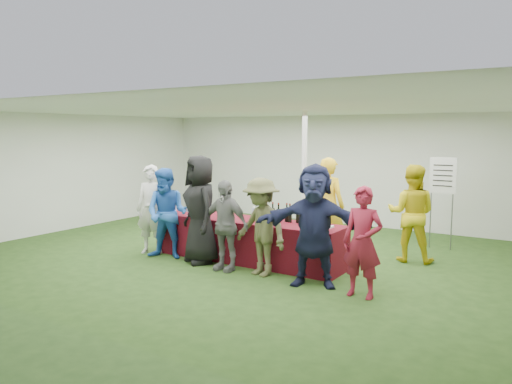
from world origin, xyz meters
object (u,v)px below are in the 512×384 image
Objects in this scene: staff_back at (411,213)px; customer_2 at (200,209)px; customer_4 at (261,227)px; dump_bucket at (322,225)px; customer_5 at (314,225)px; customer_1 at (167,214)px; staff_pourer at (328,206)px; customer_6 at (363,242)px; serving_table at (247,240)px; customer_3 at (225,225)px; customer_0 at (152,209)px; wine_list_sign at (443,182)px.

staff_back is 3.71m from customer_2.
dump_bucket is at bearing 39.83° from customer_4.
customer_1 is at bearing 161.02° from customer_5.
staff_pourer reaches higher than customer_4.
customer_1 is 3.75m from customer_6.
customer_4 reaches higher than serving_table.
customer_6 is (1.44, -2.05, -0.13)m from staff_pourer.
customer_3 is 0.83× the size of customer_5.
customer_5 reaches higher than customer_6.
staff_back is 0.94× the size of customer_5.
staff_back is (2.47, 1.54, 0.49)m from serving_table.
staff_pourer is 1.21× the size of customer_3.
customer_2 is 1.03× the size of customer_5.
dump_bucket is 0.12× the size of customer_2.
customer_0 is 1.19m from customer_2.
dump_bucket is 0.13× the size of wine_list_sign.
dump_bucket is 0.13× the size of staff_back.
customer_0 is at bearing -164.69° from serving_table.
wine_list_sign reaches higher than serving_table.
staff_pourer is at bearing 22.14° from customer_1.
customer_6 is at bearing 9.54° from customer_4.
customer_1 is at bearing -166.13° from customer_4.
staff_back is at bearing 42.29° from customer_3.
customer_2 reaches higher than customer_5.
customer_4 is at bearing -42.28° from serving_table.
customer_3 is (1.34, -0.08, -0.07)m from customer_1.
customer_4 is 0.96m from customer_5.
staff_pourer reaches higher than wine_list_sign.
customer_1 is at bearing -30.92° from customer_0.
staff_back is 1.03× the size of customer_0.
customer_3 reaches higher than dump_bucket.
wine_list_sign reaches higher than customer_3.
wine_list_sign is (1.16, 3.01, 0.48)m from dump_bucket.
customer_4 reaches higher than customer_3.
wine_list_sign reaches higher than dump_bucket.
customer_1 is 1.35m from customer_3.
customer_3 is 2.41m from customer_6.
serving_table is at bearing 59.28° from staff_pourer.
customer_4 is (2.50, -0.14, -0.05)m from customer_0.
customer_4 is at bearing -154.52° from dump_bucket.
customer_1 is (-3.79, -2.15, -0.04)m from staff_back.
staff_back is at bearing -162.60° from staff_pourer.
customer_6 is (4.24, -0.28, -0.06)m from customer_0.
customer_3 is at bearing 162.99° from customer_5.
wine_list_sign is 5.30m from customer_1.
serving_table is at bearing 7.95° from customer_1.
dump_bucket is 1.60m from customer_3.
customer_6 is (2.41, -0.08, 0.02)m from customer_3.
serving_table is 2.14× the size of customer_0.
customer_1 is (-2.87, -0.39, -0.02)m from dump_bucket.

